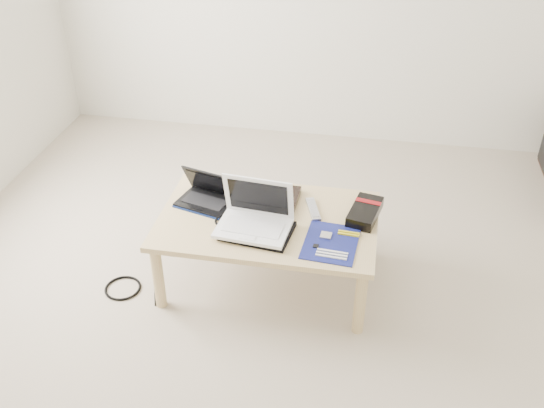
% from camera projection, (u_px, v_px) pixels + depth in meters
% --- Properties ---
extents(ground, '(4.00, 4.00, 0.00)m').
position_uv_depth(ground, '(276.00, 313.00, 3.06)').
color(ground, '#BAA996').
rests_on(ground, ground).
extents(coffee_table, '(1.10, 0.70, 0.40)m').
position_uv_depth(coffee_table, '(268.00, 226.00, 3.09)').
color(coffee_table, tan).
rests_on(coffee_table, ground).
extents(book, '(0.34, 0.29, 0.03)m').
position_uv_depth(book, '(266.00, 199.00, 3.18)').
color(book, black).
rests_on(book, coffee_table).
extents(netbook, '(0.32, 0.27, 0.19)m').
position_uv_depth(netbook, '(206.00, 196.00, 3.16)').
color(netbook, black).
rests_on(netbook, coffee_table).
extents(tablet, '(0.28, 0.21, 0.01)m').
position_uv_depth(tablet, '(258.00, 221.00, 3.03)').
color(tablet, black).
rests_on(tablet, coffee_table).
extents(remote, '(0.10, 0.20, 0.02)m').
position_uv_depth(remote, '(313.00, 209.00, 3.11)').
color(remote, '#AEAEB3').
rests_on(remote, coffee_table).
extents(neoprene_sleeve, '(0.36, 0.28, 0.02)m').
position_uv_depth(neoprene_sleeve, '(257.00, 231.00, 2.95)').
color(neoprene_sleeve, black).
rests_on(neoprene_sleeve, coffee_table).
extents(white_laptop, '(0.37, 0.28, 0.25)m').
position_uv_depth(white_laptop, '(255.00, 217.00, 2.94)').
color(white_laptop, white).
rests_on(white_laptop, neoprene_sleeve).
extents(motherboard, '(0.27, 0.33, 0.01)m').
position_uv_depth(motherboard, '(331.00, 243.00, 2.89)').
color(motherboard, '#0D1058').
rests_on(motherboard, coffee_table).
extents(gpu_box, '(0.18, 0.28, 0.06)m').
position_uv_depth(gpu_box, '(365.00, 212.00, 3.06)').
color(gpu_box, black).
rests_on(gpu_box, coffee_table).
extents(cable_coil, '(0.12, 0.12, 0.01)m').
position_uv_depth(cable_coil, '(224.00, 221.00, 3.03)').
color(cable_coil, black).
rests_on(cable_coil, coffee_table).
extents(floor_cable_coil, '(0.21, 0.21, 0.01)m').
position_uv_depth(floor_cable_coil, '(123.00, 288.00, 3.21)').
color(floor_cable_coil, black).
rests_on(floor_cable_coil, ground).
extents(floor_cable_trail, '(0.15, 0.37, 0.01)m').
position_uv_depth(floor_cable_trail, '(155.00, 281.00, 3.26)').
color(floor_cable_trail, black).
rests_on(floor_cable_trail, ground).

